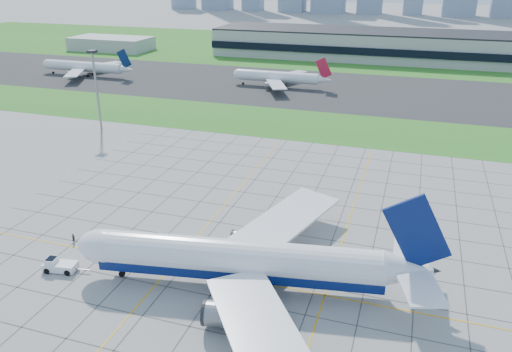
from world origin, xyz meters
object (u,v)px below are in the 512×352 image
(pushback_tug, at_px, (59,265))
(distant_jet_0, at_px, (85,67))
(light_mast, at_px, (96,80))
(distant_jet_1, at_px, (279,77))
(airliner, at_px, (242,260))
(crew_near, at_px, (74,238))

(pushback_tug, bearing_deg, distant_jet_0, 114.61)
(pushback_tug, bearing_deg, light_mast, 109.68)
(distant_jet_1, bearing_deg, pushback_tug, -89.26)
(light_mast, xyz_separation_m, distant_jet_0, (-57.09, 71.33, -11.69))
(distant_jet_0, bearing_deg, airliner, -46.92)
(light_mast, distance_m, pushback_tug, 86.60)
(crew_near, bearing_deg, light_mast, 36.47)
(airliner, height_order, distant_jet_0, airliner)
(airliner, distance_m, distant_jet_1, 150.50)
(airliner, bearing_deg, pushback_tug, 179.82)
(airliner, xyz_separation_m, distant_jet_0, (-131.33, 140.46, -0.80))
(pushback_tug, relative_size, distant_jet_0, 0.18)
(light_mast, bearing_deg, crew_near, -59.92)
(distant_jet_1, bearing_deg, airliner, -76.68)
(light_mast, relative_size, distant_jet_1, 0.60)
(airliner, xyz_separation_m, pushback_tug, (-32.72, -5.35, -4.24))
(light_mast, bearing_deg, distant_jet_0, 128.67)
(pushback_tug, distance_m, distant_jet_1, 151.85)
(pushback_tug, bearing_deg, airliner, -0.18)
(distant_jet_0, bearing_deg, crew_near, -55.22)
(crew_near, relative_size, distant_jet_0, 0.04)
(crew_near, bearing_deg, distant_jet_0, 41.17)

